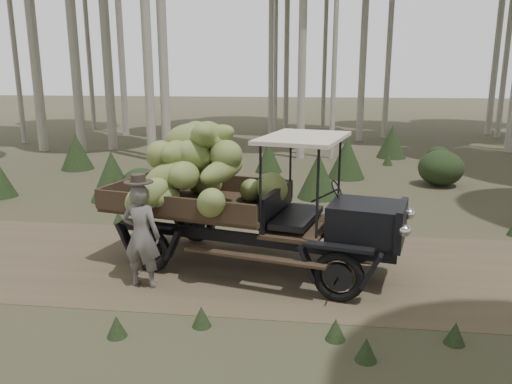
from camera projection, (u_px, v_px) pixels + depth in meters
The scene contains 5 objects.
ground at pixel (362, 271), 8.79m from camera, with size 120.00×120.00×0.00m, color #473D2B.
dirt_track at pixel (362, 271), 8.79m from camera, with size 70.00×4.00×0.01m, color brown.
banana_truck at pixel (216, 179), 8.80m from camera, with size 5.48×2.96×2.67m.
farmer at pixel (141, 234), 7.98m from camera, with size 0.67×0.51×1.87m.
undergrowth at pixel (361, 208), 10.76m from camera, with size 21.09×21.40×1.35m.
Camera 1 is at (-0.83, -8.38, 3.43)m, focal length 35.00 mm.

